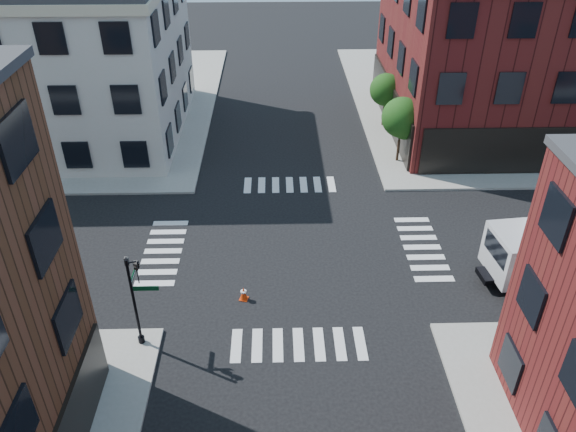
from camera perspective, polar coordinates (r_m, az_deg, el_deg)
The scene contains 9 objects.
ground at distance 30.32m, azimuth 0.53°, elevation -3.40°, with size 120.00×120.00×0.00m, color black.
sidewalk_ne at distance 53.49m, azimuth 23.25°, elevation 10.75°, with size 30.00×30.00×0.15m, color gray.
sidewalk_nw at distance 52.78m, azimuth -24.15°, elevation 10.25°, with size 30.00×30.00×0.15m, color gray.
building_ne at distance 47.26m, azimuth 26.50°, elevation 14.99°, with size 25.00×16.00×12.00m, color #4B1213.
building_nw at distance 45.99m, azimuth -25.39°, elevation 14.17°, with size 22.00×16.00×11.00m, color beige.
tree_near at distance 38.38m, azimuth 11.56°, elevation 9.58°, with size 2.69×2.69×4.49m.
tree_far at distance 43.93m, azimuth 9.98°, elevation 12.36°, with size 2.43×2.43×4.07m.
signal_pole at distance 24.01m, azimuth -15.27°, elevation -7.47°, with size 1.29×1.24×4.60m.
traffic_cone at distance 27.03m, azimuth -4.53°, elevation -7.85°, with size 0.48×0.48×0.73m.
Camera 1 is at (-0.90, -24.40, 17.97)m, focal length 35.00 mm.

